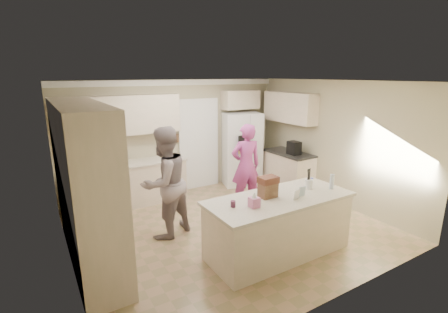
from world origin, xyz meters
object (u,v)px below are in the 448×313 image
coffee_maker (294,148)px  teen_boy (165,183)px  island_base (278,227)px  tissue_box (254,202)px  refrigerator (241,149)px  utensil_crock (309,184)px  teen_girl (246,166)px  dollhouse_body (268,190)px

coffee_maker → teen_boy: teen_boy is taller
island_base → tissue_box: size_ratio=15.71×
refrigerator → island_base: refrigerator is taller
tissue_box → utensil_crock: bearing=7.1°
teen_boy → tissue_box: bearing=93.0°
teen_girl → coffee_maker: bearing=-164.4°
coffee_maker → island_base: coffee_maker is taller
coffee_maker → utensil_crock: 2.32m
coffee_maker → island_base: size_ratio=0.14×
dollhouse_body → teen_girl: size_ratio=0.15×
utensil_crock → teen_girl: bearing=90.1°
coffee_maker → teen_girl: bearing=-176.2°
dollhouse_body → coffee_maker: bearing=39.3°
refrigerator → utensil_crock: size_ratio=12.00×
refrigerator → island_base: bearing=-97.8°
coffee_maker → tissue_box: coffee_maker is taller
refrigerator → coffee_maker: (0.68, -1.14, 0.17)m
coffee_maker → utensil_crock: size_ratio=2.00×
utensil_crock → dollhouse_body: bearing=176.4°
refrigerator → dollhouse_body: refrigerator is taller
utensil_crock → teen_girl: (-0.00, 1.76, -0.12)m
tissue_box → dollhouse_body: dollhouse_body is taller
island_base → utensil_crock: size_ratio=14.67×
dollhouse_body → teen_girl: (0.80, 1.71, -0.16)m
island_base → teen_boy: bearing=131.2°
coffee_maker → dollhouse_body: bearing=-140.7°
teen_girl → utensil_crock: bearing=101.9°
island_base → teen_girl: teen_girl is taller
refrigerator → island_base: size_ratio=0.82×
teen_girl → refrigerator: bearing=-108.5°
island_base → teen_girl: size_ratio=1.26×
coffee_maker → utensil_crock: (-1.40, -1.85, -0.07)m
dollhouse_body → teen_boy: bearing=129.6°
utensil_crock → teen_boy: size_ratio=0.08×
tissue_box → dollhouse_body: (0.40, 0.20, 0.04)m
tissue_box → dollhouse_body: size_ratio=0.54×
coffee_maker → tissue_box: (-2.60, -2.00, -0.07)m
island_base → tissue_box: (-0.55, -0.10, 0.56)m
tissue_box → dollhouse_body: 0.45m
coffee_maker → tissue_box: 3.28m
island_base → teen_girl: (0.65, 1.81, 0.44)m
utensil_crock → teen_boy: 2.37m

